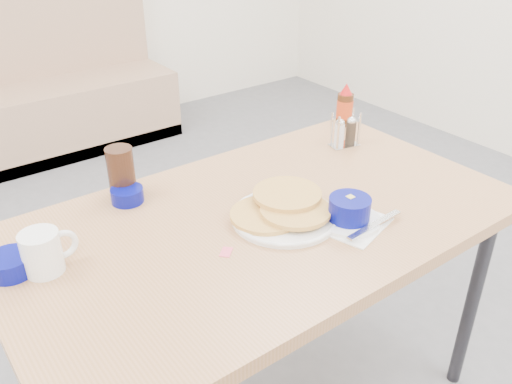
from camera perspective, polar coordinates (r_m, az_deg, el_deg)
booth_bench at (r=3.80m, az=-23.42°, el=8.70°), size 1.90×0.56×1.22m
dining_table at (r=1.51m, az=0.80°, el=-4.49°), size 1.40×0.80×0.76m
pancake_plate at (r=1.46m, az=2.93°, el=-2.01°), size 0.29×0.29×0.05m
coffee_mug at (r=1.34m, az=-21.46°, el=-5.84°), size 0.13×0.09×0.10m
grits_setting at (r=1.45m, az=9.82°, el=-2.13°), size 0.24×0.23×0.08m
creamer_bowl at (r=1.38m, az=-24.42°, el=-6.97°), size 0.10×0.10×0.05m
butter_bowl at (r=1.58m, az=-13.40°, el=-0.32°), size 0.09×0.09×0.04m
amber_tumbler at (r=1.59m, az=-14.00°, el=2.10°), size 0.08×0.08×0.15m
condiment_caddy at (r=1.89m, az=9.34°, el=6.01°), size 0.11×0.08×0.12m
syrup_bottle at (r=2.06m, az=9.34°, el=8.83°), size 0.06×0.06×0.16m
sugar_wrapper at (r=1.34m, az=-3.16°, el=-6.33°), size 0.05×0.05×0.00m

